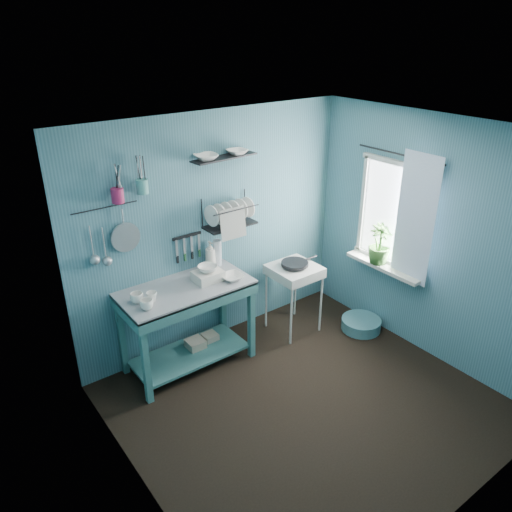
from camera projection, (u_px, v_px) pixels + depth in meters
floor at (306, 404)px, 4.67m from camera, size 3.20×3.20×0.00m
ceiling at (321, 135)px, 3.61m from camera, size 3.20×3.20×0.00m
wall_back at (215, 232)px, 5.23m from camera, size 3.20×0.00×3.20m
wall_front at (479, 381)px, 3.06m from camera, size 3.20×0.00×3.20m
wall_left at (133, 357)px, 3.27m from camera, size 0.00×3.00×3.00m
wall_right at (430, 241)px, 5.01m from camera, size 0.00×3.00×3.00m
work_counter at (188, 326)px, 5.03m from camera, size 1.39×0.88×0.91m
mug_left at (147, 304)px, 4.44m from camera, size 0.12×0.12×0.10m
mug_mid at (152, 297)px, 4.57m from camera, size 0.14×0.14×0.09m
mug_right at (137, 298)px, 4.55m from camera, size 0.17×0.17×0.10m
wash_tub at (208, 276)px, 4.94m from camera, size 0.28×0.22×0.10m
tub_bowl at (208, 269)px, 4.91m from camera, size 0.20×0.19×0.06m
soap_bottle at (210, 255)px, 5.15m from camera, size 0.11×0.12×0.30m
water_bottle at (217, 253)px, 5.22m from camera, size 0.09×0.09×0.28m
counter_bowl at (232, 277)px, 4.96m from camera, size 0.22×0.22×0.05m
hotplate_stand at (293, 298)px, 5.66m from camera, size 0.59×0.59×0.80m
frying_pan at (295, 264)px, 5.48m from camera, size 0.30×0.30×0.03m
knife_strip at (187, 236)px, 4.99m from camera, size 0.32×0.02×0.03m
dish_rack at (230, 211)px, 5.09m from camera, size 0.57×0.30×0.32m
upper_shelf at (224, 157)px, 4.86m from camera, size 0.71×0.23×0.01m
shelf_bowl_left at (206, 164)px, 4.75m from camera, size 0.26×0.26×0.06m
shelf_bowl_right at (237, 155)px, 4.94m from camera, size 0.20×0.20×0.05m
utensil_cup_magenta at (118, 196)px, 4.34m from camera, size 0.11×0.11×0.13m
utensil_cup_teal at (142, 186)px, 4.45m from camera, size 0.11×0.11×0.13m
colander at (126, 237)px, 4.56m from camera, size 0.28×0.03×0.28m
ladle_outer at (91, 242)px, 4.38m from camera, size 0.01×0.01×0.30m
ladle_inner at (104, 243)px, 4.46m from camera, size 0.01×0.01×0.30m
hook_rail at (105, 208)px, 4.36m from camera, size 0.60×0.01×0.01m
window_glass at (395, 215)px, 5.26m from camera, size 0.00×1.10×1.10m
windowsill at (383, 267)px, 5.47m from camera, size 0.16×0.95×0.04m
curtain at (415, 220)px, 4.99m from camera, size 0.00×1.35×1.35m
curtain_rod at (400, 154)px, 4.96m from camera, size 0.02×1.05×0.02m
potted_plant at (380, 244)px, 5.42m from camera, size 0.33×0.33×0.45m
storage_tin_large at (196, 349)px, 5.27m from camera, size 0.18×0.18×0.22m
storage_tin_small at (210, 342)px, 5.41m from camera, size 0.15×0.15×0.20m
floor_basin at (361, 324)px, 5.79m from camera, size 0.45×0.45×0.13m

